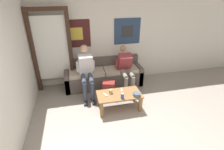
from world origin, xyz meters
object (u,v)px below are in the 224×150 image
Objects in this scene: backpack at (109,90)px; drink_can_blue at (122,96)px; person_seated_teen at (126,67)px; couch at (104,76)px; pillar_candle at (111,91)px; game_controller_near_right at (105,95)px; ceramic_bowl at (137,94)px; person_seated_adult at (86,69)px; coffee_table at (119,97)px; game_controller_near_left at (122,90)px.

backpack is 3.38× the size of drink_can_blue.
couch is at bearing 149.56° from person_seated_teen.
drink_can_blue reaches higher than pillar_candle.
couch is at bearing 96.78° from drink_can_blue.
game_controller_near_right is (-0.33, 0.20, -0.05)m from drink_can_blue.
ceramic_bowl reaches higher than backpack.
coffee_table is at bearing -51.48° from person_seated_adult.
pillar_candle is 0.15m from game_controller_near_right.
person_seated_teen is at bearing 69.97° from drink_can_blue.
couch is at bearing 102.77° from game_controller_near_left.
game_controller_near_left is at bearing 53.14° from coffee_table.
game_controller_near_right is at bearing 165.97° from ceramic_bowl.
ceramic_bowl is 0.58m from pillar_candle.
pillar_candle is at bearing -168.01° from game_controller_near_left.
person_seated_teen is 0.99m from pillar_candle.
couch is 1.37m from drink_can_blue.
person_seated_adult is 10.26× the size of drink_can_blue.
couch is at bearing 87.95° from pillar_candle.
coffee_table is 0.32m from game_controller_near_right.
person_seated_teen reaches higher than game_controller_near_left.
person_seated_teen reaches higher than pillar_candle.
person_seated_teen reaches higher than couch.
person_seated_teen is 1.12m from drink_can_blue.
drink_can_blue is (0.67, -1.00, -0.24)m from person_seated_adult.
drink_can_blue is 0.84× the size of game_controller_near_left.
person_seated_teen is 2.77× the size of backpack.
ceramic_bowl is 0.39m from game_controller_near_left.
backpack is at bearing 118.68° from game_controller_near_left.
drink_can_blue is (0.02, -0.19, 0.14)m from coffee_table.
coffee_table is 0.56m from backpack.
game_controller_near_left is (-0.26, 0.29, -0.03)m from ceramic_bowl.
pillar_candle is 0.33m from drink_can_blue.
person_seated_teen reaches higher than game_controller_near_right.
game_controller_near_right is at bearing -130.19° from person_seated_teen.
person_seated_teen is at bearing 1.93° from person_seated_adult.
couch is 14.46× the size of game_controller_near_left.
couch reaches higher than backpack.
person_seated_teen is 1.13m from game_controller_near_right.
game_controller_near_left is (0.07, 0.32, -0.05)m from drink_can_blue.
coffee_table is 0.18m from game_controller_near_left.
couch is 14.70× the size of game_controller_near_right.
game_controller_near_right is at bearing -163.18° from game_controller_near_left.
game_controller_near_left is at bearing 131.88° from ceramic_bowl.
person_seated_teen is at bearing 87.44° from ceramic_bowl.
backpack is at bearing -148.91° from person_seated_teen.
game_controller_near_left is at bearing 76.98° from drink_can_blue.
drink_can_blue reaches higher than backpack.
coffee_table is 6.82× the size of game_controller_near_right.
game_controller_near_right is at bearing 149.57° from drink_can_blue.
coffee_table is 5.87× the size of ceramic_bowl.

